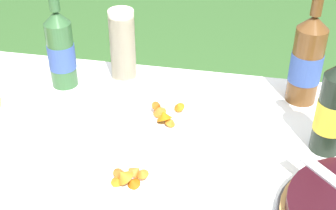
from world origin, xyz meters
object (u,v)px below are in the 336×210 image
object	(u,v)px
cider_bottle_amber	(307,60)
snack_plate_near	(123,179)
snack_plate_left	(175,111)
juice_bottle_red	(334,107)
cup_stack	(123,46)
cider_bottle_green	(61,49)

from	to	relation	value
cider_bottle_amber	snack_plate_near	distance (m)	0.58
snack_plate_left	snack_plate_near	bearing A→B (deg)	-102.81
juice_bottle_red	snack_plate_left	world-z (taller)	juice_bottle_red
snack_plate_near	cup_stack	bearing A→B (deg)	105.35
snack_plate_near	cider_bottle_amber	bearing A→B (deg)	47.09
cider_bottle_green	juice_bottle_red	bearing A→B (deg)	-12.67
juice_bottle_red	snack_plate_left	size ratio (longest dim) A/B	1.35
cider_bottle_amber	juice_bottle_red	world-z (taller)	cider_bottle_amber
cider_bottle_green	snack_plate_near	bearing A→B (deg)	-52.88
cup_stack	cider_bottle_green	distance (m)	0.17
snack_plate_left	cup_stack	bearing A→B (deg)	139.68
cup_stack	snack_plate_left	distance (m)	0.26
cider_bottle_amber	juice_bottle_red	distance (m)	0.21
juice_bottle_red	snack_plate_left	bearing A→B (deg)	169.41
cup_stack	cider_bottle_amber	distance (m)	0.50
cup_stack	cider_bottle_amber	xyz separation A→B (m)	(0.50, -0.01, 0.02)
cider_bottle_amber	snack_plate_left	size ratio (longest dim) A/B	1.41
cider_bottle_green	snack_plate_left	distance (m)	0.37
cup_stack	snack_plate_near	distance (m)	0.45
cup_stack	snack_plate_near	world-z (taller)	cup_stack
cup_stack	juice_bottle_red	distance (m)	0.59
cider_bottle_green	cider_bottle_amber	distance (m)	0.66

